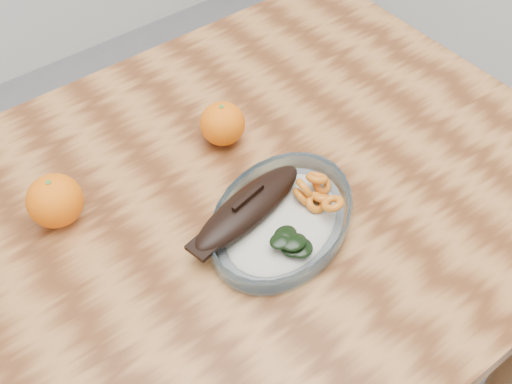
{
  "coord_description": "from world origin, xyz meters",
  "views": [
    {
      "loc": [
        -0.29,
        -0.51,
        1.47
      ],
      "look_at": [
        0.09,
        -0.02,
        0.77
      ],
      "focal_mm": 45.0,
      "sensor_mm": 36.0,
      "label": 1
    }
  ],
  "objects_px": {
    "orange_left": "(55,201)",
    "plated_meal": "(280,218)",
    "dining_table": "(205,261)",
    "orange_right": "(223,124)"
  },
  "relations": [
    {
      "from": "orange_right",
      "to": "orange_left",
      "type": "bearing_deg",
      "value": 178.03
    },
    {
      "from": "plated_meal",
      "to": "orange_left",
      "type": "distance_m",
      "value": 0.32
    },
    {
      "from": "dining_table",
      "to": "orange_right",
      "type": "height_order",
      "value": "orange_right"
    },
    {
      "from": "plated_meal",
      "to": "orange_right",
      "type": "bearing_deg",
      "value": 56.51
    },
    {
      "from": "plated_meal",
      "to": "orange_right",
      "type": "distance_m",
      "value": 0.2
    },
    {
      "from": "orange_left",
      "to": "orange_right",
      "type": "bearing_deg",
      "value": -1.97
    },
    {
      "from": "dining_table",
      "to": "plated_meal",
      "type": "distance_m",
      "value": 0.16
    },
    {
      "from": "orange_left",
      "to": "dining_table",
      "type": "bearing_deg",
      "value": -38.75
    },
    {
      "from": "dining_table",
      "to": "orange_right",
      "type": "relative_size",
      "value": 16.67
    },
    {
      "from": "orange_left",
      "to": "plated_meal",
      "type": "bearing_deg",
      "value": -39.99
    }
  ]
}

